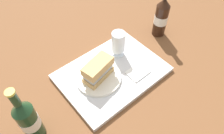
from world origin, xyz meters
TOP-DOWN VIEW (x-y plane):
  - ground_plane at (0.00, 0.00)m, footprint 3.00×3.00m
  - tray at (0.00, 0.00)m, footprint 0.44×0.32m
  - placemat at (0.00, 0.00)m, footprint 0.38×0.27m
  - plate at (-0.07, 0.01)m, footprint 0.19×0.19m
  - sandwich at (-0.06, 0.01)m, footprint 0.14×0.09m
  - beer_glass at (0.09, 0.06)m, footprint 0.06×0.06m
  - napkin_folded at (0.08, -0.08)m, footprint 0.09×0.07m
  - beer_bottle at (0.36, 0.05)m, footprint 0.07×0.07m
  - second_bottle at (-0.38, -0.03)m, footprint 0.07×0.07m

SIDE VIEW (x-z plane):
  - ground_plane at x=0.00m, z-range 0.00..0.00m
  - tray at x=0.00m, z-range 0.00..0.02m
  - placemat at x=0.00m, z-range 0.02..0.02m
  - napkin_folded at x=0.08m, z-range 0.02..0.03m
  - plate at x=-0.07m, z-range 0.02..0.04m
  - sandwich at x=-0.06m, z-range 0.04..0.12m
  - beer_glass at x=0.09m, z-range 0.03..0.16m
  - beer_bottle at x=0.36m, z-range -0.03..0.24m
  - second_bottle at x=-0.38m, z-range -0.03..0.24m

